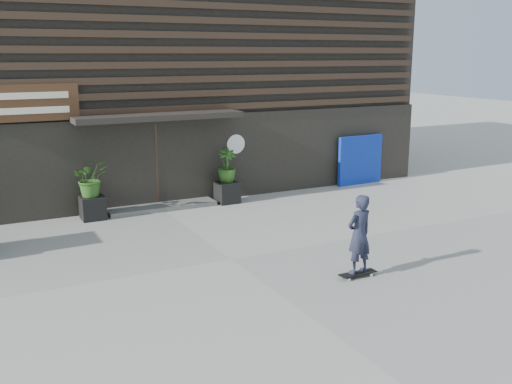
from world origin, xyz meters
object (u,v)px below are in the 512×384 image
planter_pot_left (93,208)px  planter_pot_right (227,192)px  blue_tarp (360,160)px  skateboarder (359,235)px

planter_pot_left → planter_pot_right: same height
planter_pot_left → blue_tarp: blue_tarp is taller
blue_tarp → skateboarder: skateboarder is taller
planter_pot_left → blue_tarp: (8.69, 0.30, 0.50)m
blue_tarp → planter_pot_right: bearing=-179.2°
planter_pot_left → planter_pot_right: size_ratio=1.00×
planter_pot_right → skateboarder: skateboarder is taller
planter_pot_left → blue_tarp: 8.71m
blue_tarp → skateboarder: bearing=-129.7°
planter_pot_right → blue_tarp: bearing=3.5°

